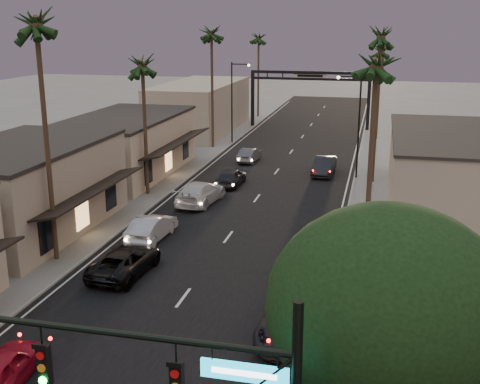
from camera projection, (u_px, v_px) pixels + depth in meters
The scene contains 29 objects.
ground at pixel (264, 188), 49.39m from camera, with size 200.00×200.00×0.00m, color slate.
road at pixel (275, 174), 54.08m from camera, with size 14.00×120.00×0.02m, color black.
sidewalk_left at pixel (197, 153), 62.71m from camera, with size 5.00×92.00×0.12m, color slate.
sidewalk_right at pixel (383, 162), 58.53m from camera, with size 5.00×92.00×0.12m, color slate.
storefront_mid at pixel (23, 191), 38.39m from camera, with size 8.00×14.00×5.50m, color gray.
storefront_far at pixel (125, 147), 53.45m from camera, with size 8.00×16.00×5.00m, color #B7A48C.
storefront_dist at pixel (200, 107), 74.87m from camera, with size 8.00×20.00×6.00m, color gray.
building_right at pixel (445, 168), 45.63m from camera, with size 8.00×18.00×5.00m, color gray.
corner_tree at pixel (389, 315), 15.18m from camera, with size 6.20×6.20×8.80m.
arch at pixel (310, 85), 76.00m from camera, with size 15.20×0.40×7.27m.
streetlight_right at pixel (356, 118), 51.11m from camera, with size 2.13×0.30×9.00m.
streetlight_left at pixel (234, 96), 66.34m from camera, with size 2.13×0.30×9.00m.
palm_lb at pixel (35, 17), 30.79m from camera, with size 3.20×3.20×15.20m.
palm_lc at pixel (142, 60), 44.70m from camera, with size 3.20×3.20×12.20m.
palm_ld at pixel (211, 30), 61.97m from camera, with size 3.20×3.20×14.20m.
palm_ra at pixel (377, 58), 29.40m from camera, with size 3.20×3.20×13.20m.
palm_rb at pixel (381, 32), 47.88m from camera, with size 3.20×3.20×14.20m.
palm_rc at pixel (382, 47), 67.15m from camera, with size 3.20×3.20×12.20m.
palm_far at pixel (259, 35), 83.73m from camera, with size 3.20×3.20×13.20m.
oncoming_red at pixel (2, 369), 22.25m from camera, with size 1.78×4.44×1.51m, color maroon.
oncoming_pickup at pixel (125, 261), 32.33m from camera, with size 2.44×5.29×1.47m, color black.
oncoming_silver at pixel (152, 227), 37.61m from camera, with size 1.64×4.69×1.55m, color #A2A1A6.
oncoming_white at pixel (200, 193), 45.11m from camera, with size 2.33×5.73×1.66m, color silver.
oncoming_dgrey at pixel (231, 177), 50.06m from camera, with size 1.77×4.39×1.50m, color black.
oncoming_grey_far at pixel (250, 155), 58.75m from camera, with size 1.44×4.12×1.36m, color #494A4E.
curbside_near at pixel (297, 316), 26.07m from camera, with size 2.81×6.09×1.69m, color black.
curbside_black at pixel (310, 267), 31.24m from camera, with size 2.38×5.85×1.70m, color black.
curbside_grey at pixel (326, 235), 36.36m from camera, with size 1.70×4.24×1.44m, color #4D4E53.
curbside_far at pixel (324, 166), 53.69m from camera, with size 1.67×4.79×1.58m, color black.
Camera 1 is at (8.95, -6.82, 13.10)m, focal length 45.00 mm.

